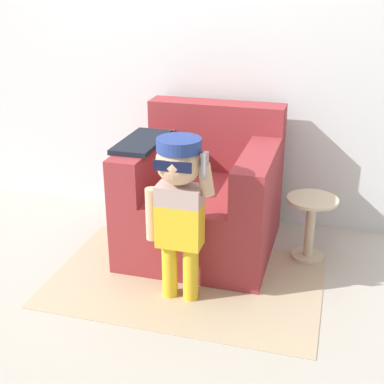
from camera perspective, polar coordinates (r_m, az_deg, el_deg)
The scene contains 6 objects.
ground_plane at distance 3.49m, azimuth -3.33°, elevation -6.34°, with size 10.00×10.00×0.00m, color #ADA89E.
wall_back at distance 3.75m, azimuth -0.19°, elevation 16.62°, with size 10.00×0.05×2.60m.
armchair at distance 3.42m, azimuth 1.23°, elevation -0.59°, with size 0.92×0.92×0.89m.
person_child at distance 2.75m, azimuth -1.39°, elevation -0.36°, with size 0.38×0.28×0.92m.
side_table at distance 3.39m, azimuth 12.53°, elevation -3.12°, with size 0.31×0.31×0.41m.
rug at distance 3.19m, azimuth -0.57°, elevation -9.27°, with size 1.56×1.04×0.01m.
Camera 1 is at (1.03, -2.89, 1.68)m, focal length 50.00 mm.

